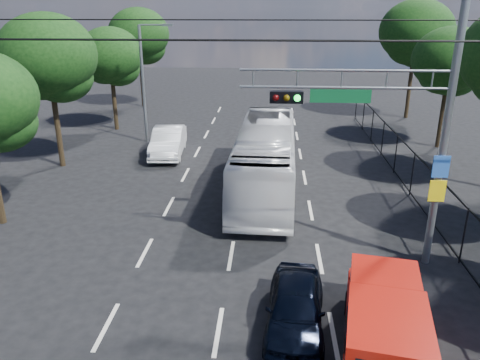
# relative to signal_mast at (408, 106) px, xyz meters

# --- Properties ---
(lane_markings) EXTENTS (6.12, 38.00, 0.01)m
(lane_markings) POSITION_rel_signal_mast_xyz_m (-5.28, 6.01, -5.24)
(lane_markings) COLOR beige
(lane_markings) RESTS_ON ground
(signal_mast) EXTENTS (6.43, 0.39, 9.50)m
(signal_mast) POSITION_rel_signal_mast_xyz_m (0.00, 0.00, 0.00)
(signal_mast) COLOR slate
(signal_mast) RESTS_ON ground
(streetlight_left) EXTENTS (2.09, 0.22, 7.08)m
(streetlight_left) POSITION_rel_signal_mast_xyz_m (-11.62, 14.01, -1.30)
(streetlight_left) COLOR slate
(streetlight_left) RESTS_ON ground
(utility_wires) EXTENTS (22.00, 5.04, 0.74)m
(utility_wires) POSITION_rel_signal_mast_xyz_m (-5.28, 0.84, 1.99)
(utility_wires) COLOR black
(utility_wires) RESTS_ON ground
(fence_right) EXTENTS (0.06, 34.03, 2.00)m
(fence_right) POSITION_rel_signal_mast_xyz_m (2.32, 4.18, -4.21)
(fence_right) COLOR black
(fence_right) RESTS_ON ground
(tree_right_d) EXTENTS (4.32, 4.32, 7.02)m
(tree_right_d) POSITION_rel_signal_mast_xyz_m (6.13, 14.03, -0.39)
(tree_right_d) COLOR black
(tree_right_d) RESTS_ON ground
(tree_right_e) EXTENTS (5.28, 5.28, 8.58)m
(tree_right_e) POSITION_rel_signal_mast_xyz_m (6.33, 22.03, 0.69)
(tree_right_e) COLOR black
(tree_right_e) RESTS_ON ground
(tree_left_c) EXTENTS (4.80, 4.80, 7.80)m
(tree_left_c) POSITION_rel_signal_mast_xyz_m (-15.07, 9.03, 0.15)
(tree_left_c) COLOR black
(tree_left_c) RESTS_ON ground
(tree_left_d) EXTENTS (4.20, 4.20, 6.83)m
(tree_left_d) POSITION_rel_signal_mast_xyz_m (-14.67, 17.03, -0.52)
(tree_left_d) COLOR black
(tree_left_d) RESTS_ON ground
(tree_left_e) EXTENTS (4.92, 4.92, 7.99)m
(tree_left_e) POSITION_rel_signal_mast_xyz_m (-14.87, 25.03, 0.29)
(tree_left_e) COLOR black
(tree_left_e) RESTS_ON ground
(red_pickup) EXTENTS (2.58, 5.10, 1.82)m
(red_pickup) POSITION_rel_signal_mast_xyz_m (-1.25, -4.65, -4.27)
(red_pickup) COLOR black
(red_pickup) RESTS_ON ground
(navy_hatchback) EXTENTS (1.77, 3.82, 1.27)m
(navy_hatchback) POSITION_rel_signal_mast_xyz_m (-3.28, -3.69, -4.61)
(navy_hatchback) COLOR black
(navy_hatchback) RESTS_ON ground
(white_bus) EXTENTS (2.88, 10.88, 3.01)m
(white_bus) POSITION_rel_signal_mast_xyz_m (-4.23, 6.34, -3.74)
(white_bus) COLOR silver
(white_bus) RESTS_ON ground
(white_van) EXTENTS (2.02, 4.85, 1.56)m
(white_van) POSITION_rel_signal_mast_xyz_m (-9.83, 11.34, -4.46)
(white_van) COLOR white
(white_van) RESTS_ON ground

